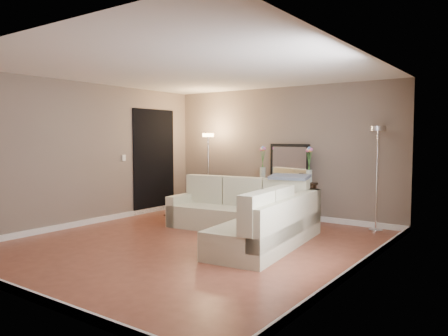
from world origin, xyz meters
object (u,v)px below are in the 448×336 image
Objects in this scene: sectional_sofa at (249,216)px; floor_lamp_unlit at (377,157)px; console_table at (281,198)px; floor_lamp_lit at (208,157)px.

floor_lamp_unlit is at bearing 45.77° from sectional_sofa.
floor_lamp_unlit reaches higher than console_table.
floor_lamp_lit is 0.94× the size of floor_lamp_unlit.
sectional_sofa reaches higher than console_table.
sectional_sofa is 2.42m from floor_lamp_unlit.
sectional_sofa is 1.66× the size of floor_lamp_lit.
floor_lamp_unlit is (1.56, 1.60, 0.93)m from sectional_sofa.
floor_lamp_lit reaches higher than sectional_sofa.
floor_lamp_lit is 3.48m from floor_lamp_unlit.
console_table is at bearing -178.91° from floor_lamp_unlit.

